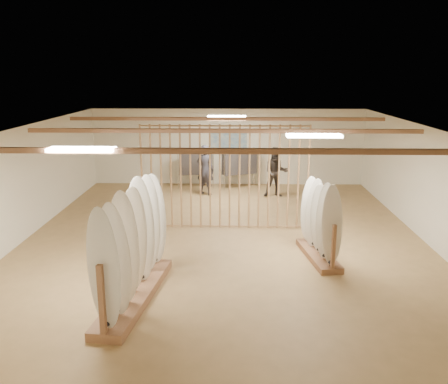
{
  "coord_description": "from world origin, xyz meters",
  "views": [
    {
      "loc": [
        0.27,
        -11.4,
        4.09
      ],
      "look_at": [
        0.0,
        0.0,
        1.2
      ],
      "focal_mm": 38.0,
      "sensor_mm": 36.0,
      "label": 1
    }
  ],
  "objects_px": {
    "rack_left": "(134,261)",
    "shopper_a": "(205,166)",
    "shopper_b": "(276,169)",
    "clothing_rack_a": "(195,164)",
    "clothing_rack_b": "(239,163)",
    "rack_right": "(319,232)"
  },
  "relations": [
    {
      "from": "rack_left",
      "to": "shopper_a",
      "type": "distance_m",
      "value": 7.81
    },
    {
      "from": "shopper_b",
      "to": "clothing_rack_a",
      "type": "bearing_deg",
      "value": 153.78
    },
    {
      "from": "clothing_rack_a",
      "to": "shopper_a",
      "type": "distance_m",
      "value": 1.11
    },
    {
      "from": "clothing_rack_a",
      "to": "clothing_rack_b",
      "type": "relative_size",
      "value": 0.94
    },
    {
      "from": "rack_right",
      "to": "shopper_a",
      "type": "height_order",
      "value": "shopper_a"
    },
    {
      "from": "rack_right",
      "to": "clothing_rack_a",
      "type": "height_order",
      "value": "rack_right"
    },
    {
      "from": "clothing_rack_b",
      "to": "rack_left",
      "type": "bearing_deg",
      "value": -126.62
    },
    {
      "from": "rack_right",
      "to": "rack_left",
      "type": "bearing_deg",
      "value": -159.93
    },
    {
      "from": "clothing_rack_a",
      "to": "clothing_rack_b",
      "type": "xyz_separation_m",
      "value": [
        1.59,
        -0.07,
        0.05
      ]
    },
    {
      "from": "clothing_rack_a",
      "to": "shopper_b",
      "type": "xyz_separation_m",
      "value": [
        2.8,
        -1.25,
        0.07
      ]
    },
    {
      "from": "rack_left",
      "to": "clothing_rack_b",
      "type": "height_order",
      "value": "rack_left"
    },
    {
      "from": "rack_left",
      "to": "rack_right",
      "type": "bearing_deg",
      "value": 35.93
    },
    {
      "from": "rack_right",
      "to": "shopper_b",
      "type": "xyz_separation_m",
      "value": [
        -0.52,
        5.47,
        0.33
      ]
    },
    {
      "from": "clothing_rack_a",
      "to": "shopper_a",
      "type": "bearing_deg",
      "value": -73.72
    },
    {
      "from": "clothing_rack_b",
      "to": "shopper_b",
      "type": "xyz_separation_m",
      "value": [
        1.22,
        -1.18,
        0.01
      ]
    },
    {
      "from": "rack_left",
      "to": "shopper_b",
      "type": "relative_size",
      "value": 1.66
    },
    {
      "from": "shopper_b",
      "to": "clothing_rack_b",
      "type": "bearing_deg",
      "value": 133.7
    },
    {
      "from": "clothing_rack_a",
      "to": "rack_left",
      "type": "bearing_deg",
      "value": -98.7
    },
    {
      "from": "rack_left",
      "to": "rack_right",
      "type": "distance_m",
      "value": 4.27
    },
    {
      "from": "rack_left",
      "to": "shopper_b",
      "type": "bearing_deg",
      "value": 73.84
    },
    {
      "from": "clothing_rack_b",
      "to": "shopper_a",
      "type": "distance_m",
      "value": 1.51
    },
    {
      "from": "rack_left",
      "to": "rack_right",
      "type": "relative_size",
      "value": 1.61
    }
  ]
}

